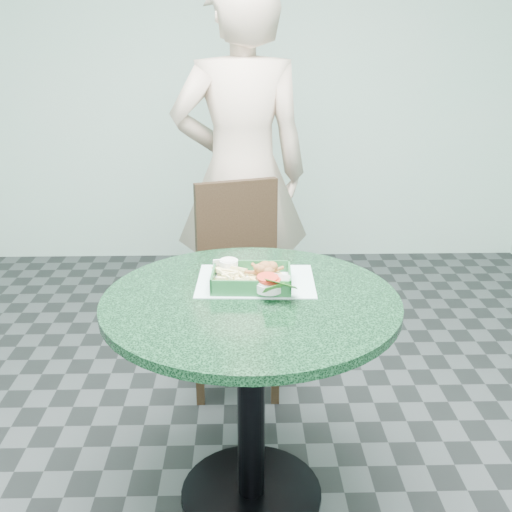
{
  "coord_description": "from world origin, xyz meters",
  "views": [
    {
      "loc": [
        -0.02,
        -1.71,
        1.53
      ],
      "look_at": [
        0.02,
        0.1,
        0.87
      ],
      "focal_mm": 42.0,
      "sensor_mm": 36.0,
      "label": 1
    }
  ],
  "objects_px": {
    "cafe_table": "(251,351)",
    "sauce_ramekin": "(228,270)",
    "crab_sandwich": "(265,276)",
    "diner_person": "(241,136)",
    "dining_chair": "(237,271)",
    "food_basket": "(251,287)"
  },
  "relations": [
    {
      "from": "crab_sandwich",
      "to": "sauce_ramekin",
      "type": "distance_m",
      "value": 0.13
    },
    {
      "from": "sauce_ramekin",
      "to": "diner_person",
      "type": "bearing_deg",
      "value": 87.25
    },
    {
      "from": "sauce_ramekin",
      "to": "dining_chair",
      "type": "bearing_deg",
      "value": 87.96
    },
    {
      "from": "diner_person",
      "to": "sauce_ramekin",
      "type": "bearing_deg",
      "value": 80.28
    },
    {
      "from": "food_basket",
      "to": "sauce_ramekin",
      "type": "distance_m",
      "value": 0.11
    },
    {
      "from": "dining_chair",
      "to": "food_basket",
      "type": "bearing_deg",
      "value": -103.94
    },
    {
      "from": "diner_person",
      "to": "food_basket",
      "type": "bearing_deg",
      "value": 84.71
    },
    {
      "from": "cafe_table",
      "to": "crab_sandwich",
      "type": "distance_m",
      "value": 0.24
    },
    {
      "from": "cafe_table",
      "to": "food_basket",
      "type": "relative_size",
      "value": 3.67
    },
    {
      "from": "crab_sandwich",
      "to": "sauce_ramekin",
      "type": "relative_size",
      "value": 1.81
    },
    {
      "from": "cafe_table",
      "to": "sauce_ramekin",
      "type": "bearing_deg",
      "value": 116.13
    },
    {
      "from": "cafe_table",
      "to": "dining_chair",
      "type": "relative_size",
      "value": 1.0
    },
    {
      "from": "diner_person",
      "to": "food_basket",
      "type": "xyz_separation_m",
      "value": [
        0.03,
        -1.04,
        -0.33
      ]
    },
    {
      "from": "diner_person",
      "to": "crab_sandwich",
      "type": "xyz_separation_m",
      "value": [
        0.08,
        -1.04,
        -0.29
      ]
    },
    {
      "from": "food_basket",
      "to": "sauce_ramekin",
      "type": "height_order",
      "value": "sauce_ramekin"
    },
    {
      "from": "cafe_table",
      "to": "crab_sandwich",
      "type": "height_order",
      "value": "crab_sandwich"
    },
    {
      "from": "cafe_table",
      "to": "sauce_ramekin",
      "type": "relative_size",
      "value": 15.0
    },
    {
      "from": "dining_chair",
      "to": "sauce_ramekin",
      "type": "bearing_deg",
      "value": -110.2
    },
    {
      "from": "cafe_table",
      "to": "crab_sandwich",
      "type": "xyz_separation_m",
      "value": [
        0.05,
        0.1,
        0.22
      ]
    },
    {
      "from": "diner_person",
      "to": "sauce_ramekin",
      "type": "relative_size",
      "value": 35.17
    },
    {
      "from": "dining_chair",
      "to": "sauce_ramekin",
      "type": "xyz_separation_m",
      "value": [
        -0.02,
        -0.67,
        0.27
      ]
    },
    {
      "from": "diner_person",
      "to": "cafe_table",
      "type": "bearing_deg",
      "value": 84.39
    }
  ]
}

